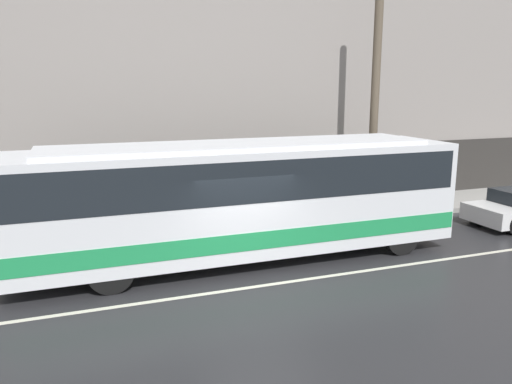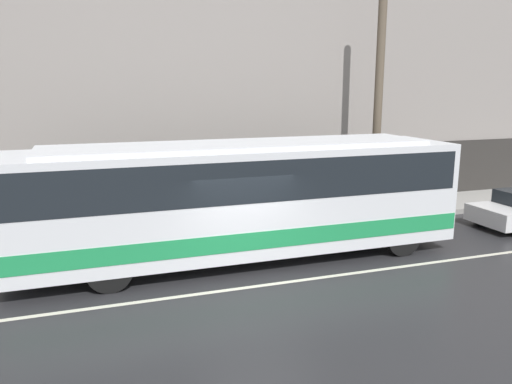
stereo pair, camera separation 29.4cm
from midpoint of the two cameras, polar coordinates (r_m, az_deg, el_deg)
ground_plane at (r=11.90m, az=0.42°, el=-10.78°), size 60.00×60.00×0.00m
sidewalk at (r=16.72m, az=-5.66°, el=-3.77°), size 60.00×2.65×0.18m
building_facade at (r=17.54m, az=-7.10°, el=11.87°), size 60.00×0.35×9.56m
lane_stripe at (r=11.90m, az=0.42°, el=-10.76°), size 54.00×0.14×0.01m
transit_bus at (r=13.23m, az=-1.00°, el=-0.32°), size 11.83×2.62×3.18m
utility_pole_near at (r=17.86m, az=14.27°, el=10.20°), size 0.29×0.29×7.99m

